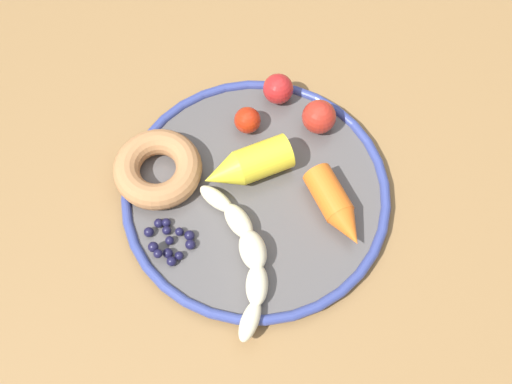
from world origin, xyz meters
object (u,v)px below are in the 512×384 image
at_px(carrot_yellow, 247,165).
at_px(tomato_mid, 247,120).
at_px(plate, 256,193).
at_px(tomato_near, 278,89).
at_px(banana, 245,253).
at_px(tomato_far, 319,117).
at_px(donut, 158,169).
at_px(dining_table, 280,247).
at_px(carrot_orange, 336,206).
at_px(blueberry_pile, 169,241).

xyz_separation_m(carrot_yellow, tomato_mid, (-0.06, 0.03, -0.00)).
bearing_deg(plate, tomato_near, 142.09).
xyz_separation_m(plate, banana, (0.07, -0.05, 0.02)).
bearing_deg(tomato_far, tomato_mid, -114.90).
bearing_deg(donut, tomato_near, 101.55).
xyz_separation_m(donut, tomato_near, (-0.04, 0.18, 0.00)).
relative_size(dining_table, carrot_orange, 12.43).
bearing_deg(dining_table, donut, -138.08).
bearing_deg(plate, dining_table, 14.19).
height_order(dining_table, carrot_orange, carrot_orange).
bearing_deg(dining_table, tomato_far, 133.81).
bearing_deg(carrot_yellow, carrot_orange, 37.12).
distance_m(plate, tomato_far, 0.12).
bearing_deg(banana, tomato_mid, 153.27).
bearing_deg(dining_table, carrot_orange, 72.39).
height_order(tomato_mid, tomato_far, tomato_far).
bearing_deg(plate, donut, -127.38).
xyz_separation_m(blueberry_pile, tomato_near, (-0.12, 0.20, 0.01)).
xyz_separation_m(carrot_yellow, donut, (-0.05, -0.10, -0.01)).
distance_m(carrot_orange, carrot_yellow, 0.11).
bearing_deg(blueberry_pile, plate, 97.24).
xyz_separation_m(carrot_yellow, blueberry_pile, (0.04, -0.12, -0.01)).
xyz_separation_m(dining_table, carrot_orange, (0.02, 0.06, 0.11)).
bearing_deg(plate, tomato_mid, 160.49).
relative_size(tomato_near, tomato_mid, 1.17).
relative_size(donut, tomato_mid, 3.19).
xyz_separation_m(blueberry_pile, tomato_mid, (-0.10, 0.15, 0.01)).
bearing_deg(carrot_yellow, dining_table, 8.17).
height_order(carrot_yellow, donut, carrot_yellow).
height_order(banana, carrot_orange, carrot_orange).
relative_size(dining_table, tomato_mid, 38.50).
bearing_deg(tomato_mid, tomato_near, 113.00).
bearing_deg(tomato_near, tomato_far, 23.04).
bearing_deg(dining_table, blueberry_pile, -103.52).
distance_m(plate, tomato_near, 0.14).
bearing_deg(donut, plate, 52.62).
bearing_deg(carrot_yellow, banana, -26.91).
bearing_deg(carrot_orange, blueberry_pile, -104.82).
relative_size(carrot_yellow, tomato_near, 2.82).
height_order(dining_table, tomato_far, tomato_far).
bearing_deg(blueberry_pile, donut, 165.16).
distance_m(carrot_yellow, tomato_near, 0.12).
relative_size(carrot_orange, tomato_near, 2.65).
xyz_separation_m(plate, tomato_near, (-0.11, 0.08, 0.02)).
distance_m(banana, tomato_near, 0.22).
relative_size(carrot_yellow, blueberry_pile, 1.80).
xyz_separation_m(dining_table, tomato_mid, (-0.13, 0.02, 0.11)).
relative_size(dining_table, blueberry_pile, 21.01).
distance_m(carrot_yellow, tomato_mid, 0.07).
height_order(banana, donut, donut).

